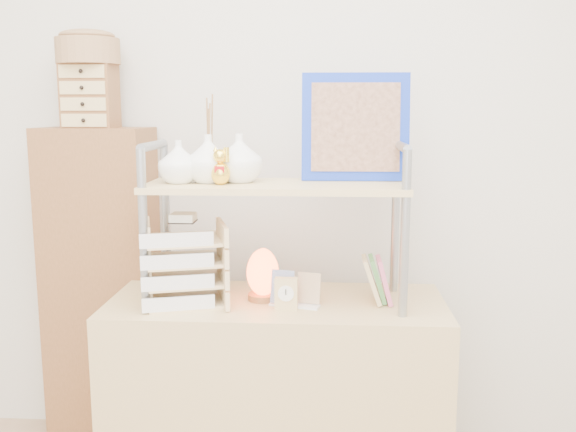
# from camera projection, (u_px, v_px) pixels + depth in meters

# --- Properties ---
(desk) EXTENTS (1.20, 0.50, 0.75)m
(desk) POSITION_uv_depth(u_px,v_px,m) (277.00, 399.00, 2.36)
(desk) COLOR tan
(desk) RESTS_ON ground
(cabinet) EXTENTS (0.47, 0.28, 1.35)m
(cabinet) POSITION_uv_depth(u_px,v_px,m) (102.00, 288.00, 2.72)
(cabinet) COLOR brown
(cabinet) RESTS_ON ground
(hutch) EXTENTS (0.92, 0.34, 0.80)m
(hutch) POSITION_uv_depth(u_px,v_px,m) (259.00, 172.00, 2.23)
(hutch) COLOR gray
(hutch) RESTS_ON desk
(letter_tray) EXTENTS (0.32, 0.31, 0.32)m
(letter_tray) POSITION_uv_depth(u_px,v_px,m) (185.00, 268.00, 2.24)
(letter_tray) COLOR #D9BB82
(letter_tray) RESTS_ON desk
(salt_lamp) EXTENTS (0.12, 0.12, 0.19)m
(salt_lamp) POSITION_uv_depth(u_px,v_px,m) (263.00, 274.00, 2.28)
(salt_lamp) COLOR brown
(salt_lamp) RESTS_ON desk
(desk_clock) EXTENTS (0.08, 0.04, 0.11)m
(desk_clock) POSITION_uv_depth(u_px,v_px,m) (286.00, 293.00, 2.19)
(desk_clock) COLOR #D8B574
(desk_clock) RESTS_ON desk
(postcard_stand) EXTENTS (0.18, 0.09, 0.13)m
(postcard_stand) POSITION_uv_depth(u_px,v_px,m) (295.00, 296.00, 2.22)
(postcard_stand) COLOR white
(postcard_stand) RESTS_ON desk
(drawer_chest) EXTENTS (0.20, 0.16, 0.25)m
(drawer_chest) POSITION_uv_depth(u_px,v_px,m) (90.00, 96.00, 2.56)
(drawer_chest) COLOR brown
(drawer_chest) RESTS_ON cabinet
(woven_basket) EXTENTS (0.25, 0.25, 0.10)m
(woven_basket) POSITION_uv_depth(u_px,v_px,m) (88.00, 51.00, 2.53)
(woven_basket) COLOR #956C44
(woven_basket) RESTS_ON drawer_chest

